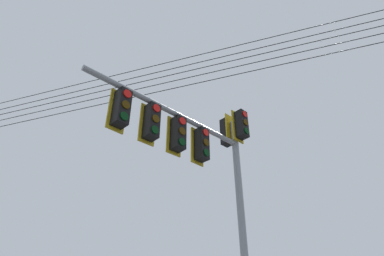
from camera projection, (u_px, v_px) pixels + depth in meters
The scene contains 2 objects.
signal_mast_assembly at pixel (203, 155), 8.29m from camera, with size 2.77×4.73×7.02m.
overhead_wire_span at pixel (260, 54), 10.99m from camera, with size 24.24×1.14×1.88m.
Camera 1 is at (-1.43, 8.00, 1.34)m, focal length 29.66 mm.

